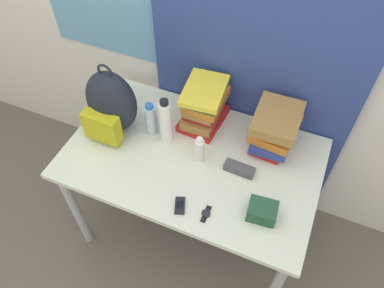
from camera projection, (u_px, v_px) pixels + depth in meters
ground_plane at (167, 281)px, 2.25m from camera, size 12.00×12.00×0.00m
wall_back at (230, 21)px, 1.79m from camera, size 6.00×0.06×2.50m
curtain_blue at (260, 36)px, 1.71m from camera, size 1.08×0.04×2.50m
desk at (192, 167)px, 1.96m from camera, size 1.27×0.78×0.76m
backpack at (111, 104)px, 1.88m from camera, size 0.27×0.25×0.42m
book_stack_left at (204, 106)px, 1.94m from camera, size 0.22×0.30×0.26m
book_stack_center at (274, 128)px, 1.85m from camera, size 0.22×0.30×0.23m
water_bottle at (151, 119)px, 1.92m from camera, size 0.06×0.06×0.20m
sports_bottle at (166, 122)px, 1.85m from camera, size 0.07×0.07×0.29m
sunscreen_bottle at (199, 150)px, 1.82m from camera, size 0.05×0.05×0.16m
cell_phone at (180, 206)px, 1.70m from camera, size 0.07×0.10×0.02m
sunglasses_case at (239, 169)px, 1.82m from camera, size 0.15×0.06×0.04m
camera_pouch at (262, 211)px, 1.65m from camera, size 0.14×0.11×0.08m
wristwatch at (206, 214)px, 1.68m from camera, size 0.04×0.09×0.01m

